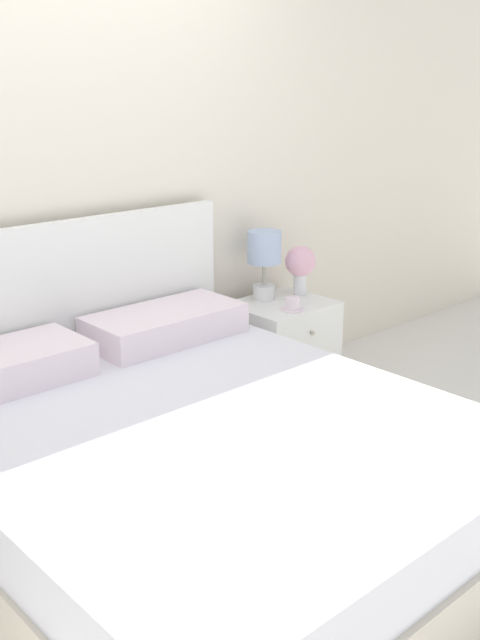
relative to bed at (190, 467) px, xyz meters
name	(u,v)px	position (x,y,z in m)	size (l,w,h in m)	color
ground_plane	(67,446)	(0.00, 0.95, -0.28)	(12.00, 12.00, 0.00)	silver
wall_back	(37,168)	(0.00, 1.02, 1.02)	(8.00, 0.06, 2.60)	silver
bed	(190,467)	(0.00, 0.00, 0.00)	(1.77, 2.05, 1.08)	beige
nightstand	(281,348)	(1.20, 0.71, -0.02)	(0.51, 0.45, 0.52)	white
table_lamp	(264,255)	(1.17, 0.82, 0.49)	(0.18, 0.18, 0.38)	white
flower_vase	(301,264)	(1.39, 0.75, 0.42)	(0.17, 0.17, 0.28)	white
teacup	(292,304)	(1.15, 0.58, 0.28)	(0.12, 0.12, 0.07)	white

